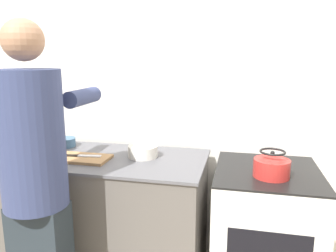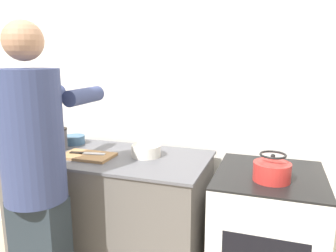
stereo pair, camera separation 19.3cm
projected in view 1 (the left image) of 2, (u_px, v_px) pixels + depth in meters
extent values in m
cube|color=silver|center=(169.00, 96.00, 2.43)|extent=(8.00, 0.05, 2.60)
cube|color=#5B5651|center=(107.00, 222.00, 2.27)|extent=(1.32, 0.64, 0.91)
cube|color=#56565B|center=(105.00, 158.00, 2.18)|extent=(1.34, 0.67, 0.02)
cube|color=silver|center=(263.00, 240.00, 2.07)|extent=(0.62, 0.68, 0.90)
cube|color=black|center=(268.00, 171.00, 1.97)|extent=(0.62, 0.68, 0.01)
cylinder|color=navy|center=(32.00, 140.00, 1.63)|extent=(0.33, 0.33, 0.69)
sphere|color=#A87A5B|center=(23.00, 40.00, 1.53)|extent=(0.20, 0.20, 0.20)
cylinder|color=navy|center=(39.00, 96.00, 1.90)|extent=(0.09, 0.30, 0.09)
cylinder|color=navy|center=(83.00, 97.00, 1.84)|extent=(0.09, 0.30, 0.09)
cube|color=#A87A4C|center=(83.00, 158.00, 2.11)|extent=(0.34, 0.21, 0.02)
cube|color=silver|center=(90.00, 156.00, 2.12)|extent=(0.16, 0.06, 0.01)
cube|color=black|center=(71.00, 156.00, 2.13)|extent=(0.10, 0.04, 0.01)
cylinder|color=red|center=(272.00, 168.00, 1.85)|extent=(0.20, 0.20, 0.10)
cone|color=red|center=(272.00, 157.00, 1.84)|extent=(0.16, 0.16, 0.03)
sphere|color=black|center=(273.00, 153.00, 1.83)|extent=(0.02, 0.02, 0.02)
torus|color=black|center=(273.00, 152.00, 1.83)|extent=(0.14, 0.14, 0.01)
cylinder|color=#426684|center=(65.00, 142.00, 2.42)|extent=(0.16, 0.16, 0.06)
cylinder|color=silver|center=(143.00, 151.00, 2.16)|extent=(0.20, 0.20, 0.08)
cylinder|color=#4C4C51|center=(50.00, 143.00, 2.24)|extent=(0.11, 0.11, 0.15)
cylinder|color=#28231E|center=(50.00, 132.00, 2.23)|extent=(0.12, 0.12, 0.01)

